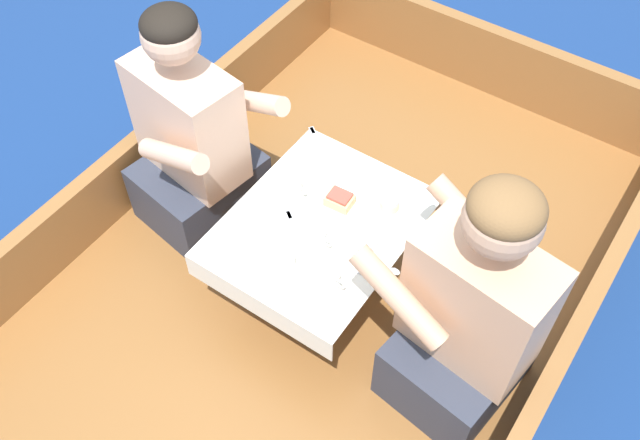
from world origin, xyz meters
TOP-DOWN VIEW (x-y plane):
  - ground_plane at (0.00, 0.00)m, footprint 60.00×60.00m
  - boat_deck at (0.00, 0.00)m, footprint 1.80×2.86m
  - gunwale_port at (-0.87, 0.00)m, footprint 0.06×2.86m
  - gunwale_starboard at (0.87, 0.00)m, footprint 0.06×2.86m
  - bow_coaming at (0.00, 1.40)m, footprint 1.68×0.06m
  - cockpit_table at (0.00, 0.05)m, footprint 0.58×0.72m
  - person_port at (-0.59, 0.08)m, footprint 0.57×0.51m
  - person_starboard at (0.59, -0.02)m, footprint 0.56×0.50m
  - plate_sandwich at (0.01, 0.15)m, footprint 0.21×0.21m
  - plate_bread at (-0.19, -0.06)m, footprint 0.16×0.16m
  - sandwich at (0.01, 0.15)m, footprint 0.10×0.08m
  - bowl_port_near at (-0.11, 0.27)m, footprint 0.12×0.12m
  - bowl_starboard_near at (0.16, 0.06)m, footprint 0.11×0.11m
  - bowl_center_far at (-0.03, -0.17)m, footprint 0.14×0.14m
  - coffee_cup_port at (-0.17, 0.11)m, footprint 0.11×0.08m
  - coffee_cup_starboard at (0.16, -0.13)m, footprint 0.10×0.07m
  - coffee_cup_center at (0.04, -0.02)m, footprint 0.09×0.07m
  - tin_can at (0.16, 0.24)m, footprint 0.07×0.07m
  - utensil_fork_port at (-0.07, -0.01)m, footprint 0.15×0.11m
  - utensil_spoon_starboard at (0.27, 0.02)m, footprint 0.17×0.03m
  - utensil_knife_starboard at (0.20, -0.05)m, footprint 0.17×0.05m
  - utensil_fork_starboard at (-0.23, 0.37)m, footprint 0.15×0.11m
  - utensil_spoon_port at (0.17, -0.23)m, footprint 0.17×0.04m
  - utensil_spoon_center at (0.23, 0.27)m, footprint 0.04×0.17m

SIDE VIEW (x-z plane):
  - ground_plane at x=0.00m, z-range 0.00..0.00m
  - boat_deck at x=0.00m, z-range 0.00..0.34m
  - gunwale_port at x=-0.87m, z-range 0.34..0.62m
  - gunwale_starboard at x=0.87m, z-range 0.34..0.62m
  - bow_coaming at x=0.00m, z-range 0.34..0.67m
  - cockpit_table at x=0.00m, z-range 0.48..0.84m
  - utensil_fork_port at x=-0.07m, z-range 0.70..0.70m
  - utensil_fork_starboard at x=-0.23m, z-range 0.70..0.70m
  - utensil_knife_starboard at x=0.20m, z-range 0.70..0.70m
  - utensil_spoon_starboard at x=0.27m, z-range 0.70..0.71m
  - utensil_spoon_port at x=0.17m, z-range 0.70..0.71m
  - utensil_spoon_center at x=0.23m, z-range 0.70..0.71m
  - plate_sandwich at x=0.01m, z-range 0.70..0.71m
  - plate_bread at x=-0.19m, z-range 0.70..0.71m
  - person_port at x=-0.59m, z-range 0.24..1.19m
  - bowl_port_near at x=-0.11m, z-range 0.70..0.74m
  - bowl_starboard_near at x=0.16m, z-range 0.70..0.74m
  - bowl_center_far at x=-0.03m, z-range 0.70..0.74m
  - tin_can at x=0.16m, z-range 0.70..0.75m
  - coffee_cup_port at x=-0.17m, z-range 0.70..0.76m
  - coffee_cup_starboard at x=0.16m, z-range 0.70..0.76m
  - sandwich at x=0.01m, z-range 0.71..0.76m
  - coffee_cup_center at x=0.04m, z-range 0.70..0.76m
  - person_starboard at x=0.59m, z-range 0.25..1.23m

